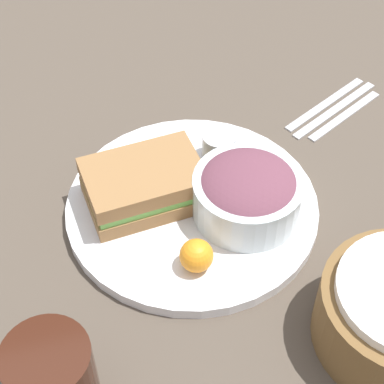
% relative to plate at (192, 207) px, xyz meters
% --- Properties ---
extents(ground_plane, '(4.00, 4.00, 0.00)m').
position_rel_plate_xyz_m(ground_plane, '(0.00, 0.00, -0.01)').
color(ground_plane, '#4C4238').
extents(plate, '(0.31, 0.31, 0.02)m').
position_rel_plate_xyz_m(plate, '(0.00, 0.00, 0.00)').
color(plate, silver).
rests_on(plate, ground_plane).
extents(sandwich, '(0.15, 0.11, 0.05)m').
position_rel_plate_xyz_m(sandwich, '(0.05, -0.02, 0.03)').
color(sandwich, olive).
rests_on(sandwich, plate).
extents(salad_bowl, '(0.13, 0.13, 0.07)m').
position_rel_plate_xyz_m(salad_bowl, '(-0.06, 0.03, 0.04)').
color(salad_bowl, silver).
rests_on(salad_bowl, plate).
extents(dressing_cup, '(0.04, 0.04, 0.04)m').
position_rel_plate_xyz_m(dressing_cup, '(-0.05, -0.07, 0.03)').
color(dressing_cup, '#B7B7BC').
rests_on(dressing_cup, plate).
extents(orange_wedge, '(0.04, 0.04, 0.04)m').
position_rel_plate_xyz_m(orange_wedge, '(0.02, 0.09, 0.03)').
color(orange_wedge, orange).
rests_on(orange_wedge, plate).
extents(drink_glass, '(0.08, 0.08, 0.10)m').
position_rel_plate_xyz_m(drink_glass, '(0.19, 0.21, 0.04)').
color(drink_glass, '#38190F').
rests_on(drink_glass, ground_plane).
extents(fork, '(0.15, 0.09, 0.01)m').
position_rel_plate_xyz_m(fork, '(-0.25, -0.15, -0.01)').
color(fork, '#B2B2B7').
rests_on(fork, ground_plane).
extents(knife, '(0.16, 0.09, 0.01)m').
position_rel_plate_xyz_m(knife, '(-0.25, -0.13, -0.01)').
color(knife, '#B2B2B7').
rests_on(knife, ground_plane).
extents(spoon, '(0.14, 0.08, 0.01)m').
position_rel_plate_xyz_m(spoon, '(-0.26, -0.12, -0.01)').
color(spoon, '#B2B2B7').
rests_on(spoon, ground_plane).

